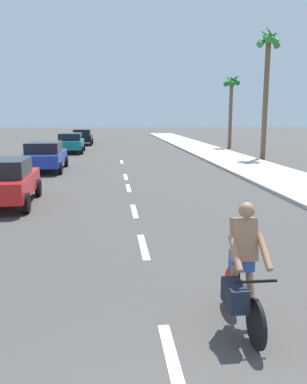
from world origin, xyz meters
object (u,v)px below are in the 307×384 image
palm_tree_distant (231,90)px  parked_car_teal (71,142)px  cyclist (242,273)px  parked_car_red (6,181)px  palm_tree_far (268,59)px  parked_car_black (82,137)px  parked_car_blue (45,155)px

palm_tree_distant → parked_car_teal: bearing=-168.9°
cyclist → parked_car_red: cyclist is taller
palm_tree_far → palm_tree_distant: size_ratio=1.31×
cyclist → parked_car_black: size_ratio=0.41×
palm_tree_distant → parked_car_red: bearing=-123.1°
parked_car_teal → palm_tree_distant: (13.93, 2.72, 4.32)m
cyclist → palm_tree_distant: palm_tree_distant is taller
parked_car_blue → parked_car_black: size_ratio=1.02×
parked_car_teal → palm_tree_distant: 14.84m
cyclist → parked_car_blue: size_ratio=0.40×
palm_tree_far → parked_car_black: bearing=131.1°
parked_car_red → parked_car_blue: 8.49m
parked_car_red → parked_car_black: (0.65, 27.80, 0.01)m
parked_car_blue → palm_tree_distant: palm_tree_distant is taller
parked_car_teal → palm_tree_distant: bearing=10.4°
parked_car_blue → parked_car_black: 19.32m
parked_car_blue → parked_car_teal: (0.37, 10.60, -0.00)m
parked_car_black → palm_tree_far: 20.86m
parked_car_black → palm_tree_far: (13.17, -15.12, 5.75)m
parked_car_teal → parked_car_black: bearing=87.1°
cyclist → palm_tree_distant: (8.98, 30.31, 4.33)m
cyclist → parked_car_teal: bearing=-79.6°
cyclist → parked_car_black: 36.58m
cyclist → parked_car_black: cyclist is taller
cyclist → parked_car_blue: cyclist is taller
parked_car_blue → parked_car_black: same height
cyclist → parked_car_teal: size_ratio=0.40×
parked_car_blue → parked_car_teal: same height
parked_car_red → parked_car_teal: 19.09m
parked_car_blue → palm_tree_distant: size_ratio=0.69×
parked_car_red → palm_tree_distant: (14.24, 21.82, 4.33)m
parked_car_black → palm_tree_distant: bearing=-24.3°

